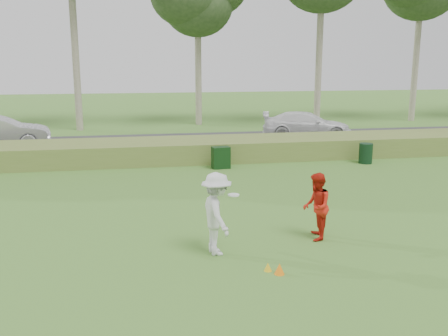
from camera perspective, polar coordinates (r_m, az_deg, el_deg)
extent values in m
plane|color=#396E24|center=(11.62, 3.67, -10.44)|extent=(120.00, 120.00, 0.00)
cube|color=#58702D|center=(22.90, -3.66, 2.10)|extent=(80.00, 3.00, 0.90)
cube|color=#2D2D2D|center=(27.87, -4.90, 3.03)|extent=(80.00, 6.00, 0.06)
cylinder|color=gray|center=(33.70, -16.93, 17.33)|extent=(0.44, 0.44, 15.50)
cylinder|color=gray|center=(35.21, -2.99, 14.32)|extent=(0.44, 0.44, 11.50)
cylinder|color=gray|center=(35.33, 10.96, 16.14)|extent=(0.44, 0.44, 14.00)
cylinder|color=gray|center=(40.01, 21.34, 14.71)|extent=(0.44, 0.44, 13.50)
imported|color=silver|center=(11.65, -0.85, -5.25)|extent=(0.89, 1.35, 1.95)
cylinder|color=white|center=(11.59, 1.10, -3.10)|extent=(0.27, 0.27, 0.03)
imported|color=red|center=(12.82, 10.51, -4.35)|extent=(0.87, 0.99, 1.72)
cone|color=orange|center=(10.90, 6.36, -11.38)|extent=(0.22, 0.22, 0.24)
cone|color=gold|center=(11.04, 5.03, -11.18)|extent=(0.17, 0.17, 0.19)
cube|color=black|center=(20.96, -0.36, 1.20)|extent=(0.78, 0.54, 0.91)
cylinder|color=black|center=(22.86, 15.89, 1.62)|extent=(0.73, 0.73, 0.88)
imported|color=white|center=(29.40, 9.41, 4.90)|extent=(5.44, 3.34, 1.47)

